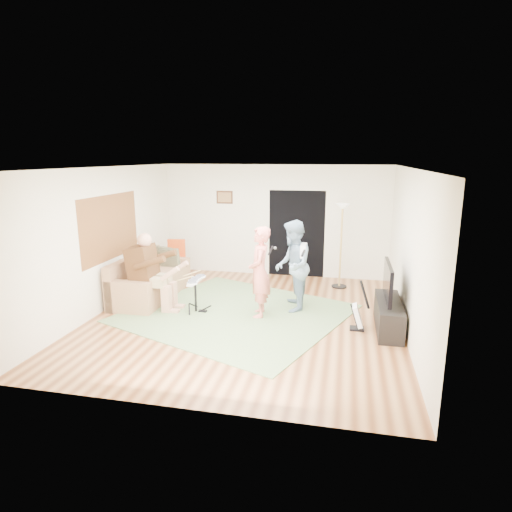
{
  "coord_description": "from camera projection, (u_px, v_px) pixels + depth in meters",
  "views": [
    {
      "loc": [
        1.73,
        -7.2,
        2.9
      ],
      "look_at": [
        0.12,
        0.3,
        1.1
      ],
      "focal_mm": 30.0,
      "sensor_mm": 36.0,
      "label": 1
    }
  ],
  "objects": [
    {
      "name": "area_rug",
      "position": [
        236.0,
        313.0,
        8.04
      ],
      "size": [
        4.67,
        4.53,
        0.02
      ],
      "primitive_type": "cube",
      "rotation": [
        0.0,
        0.0,
        -0.37
      ],
      "color": "#5E7C4B",
      "rests_on": "floor"
    },
    {
      "name": "ceiling",
      "position": [
        245.0,
        168.0,
        7.25
      ],
      "size": [
        6.0,
        6.0,
        0.0
      ],
      "primitive_type": "plane",
      "rotation": [
        3.14,
        0.0,
        0.0
      ],
      "color": "white",
      "rests_on": "walls"
    },
    {
      "name": "singer",
      "position": [
        260.0,
        272.0,
        7.76
      ],
      "size": [
        0.5,
        0.67,
        1.67
      ],
      "primitive_type": "imported",
      "rotation": [
        0.0,
        0.0,
        -1.4
      ],
      "color": "#E16F62",
      "rests_on": "floor"
    },
    {
      "name": "guitarist",
      "position": [
        293.0,
        266.0,
        8.07
      ],
      "size": [
        0.76,
        0.92,
        1.73
      ],
      "primitive_type": "imported",
      "rotation": [
        0.0,
        0.0,
        -1.44
      ],
      "color": "#728FA6",
      "rests_on": "floor"
    },
    {
      "name": "walls",
      "position": [
        246.0,
        245.0,
        7.56
      ],
      "size": [
        5.5,
        6.0,
        2.7
      ],
      "primitive_type": null,
      "color": "silver",
      "rests_on": "floor"
    },
    {
      "name": "sofa",
      "position": [
        148.0,
        283.0,
        8.96
      ],
      "size": [
        0.9,
        2.19,
        0.89
      ],
      "color": "#A57852",
      "rests_on": "floor"
    },
    {
      "name": "tv_cabinet",
      "position": [
        389.0,
        315.0,
        7.27
      ],
      "size": [
        0.4,
        1.4,
        0.5
      ],
      "primitive_type": "cube",
      "color": "black",
      "rests_on": "floor"
    },
    {
      "name": "microphone",
      "position": [
        271.0,
        251.0,
        7.62
      ],
      "size": [
        0.06,
        0.06,
        0.24
      ],
      "primitive_type": null,
      "color": "black",
      "rests_on": "singer"
    },
    {
      "name": "picture_frame",
      "position": [
        225.0,
        197.0,
        10.54
      ],
      "size": [
        0.42,
        0.03,
        0.32
      ],
      "primitive_type": "cube",
      "color": "#3F2314",
      "rests_on": "walls"
    },
    {
      "name": "guitar_spare",
      "position": [
        358.0,
        316.0,
        7.25
      ],
      "size": [
        0.32,
        0.28,
        0.88
      ],
      "color": "black",
      "rests_on": "floor"
    },
    {
      "name": "guitar_held",
      "position": [
        304.0,
        250.0,
        7.96
      ],
      "size": [
        0.12,
        0.6,
        0.26
      ],
      "primitive_type": null,
      "rotation": [
        0.0,
        0.0,
        0.01
      ],
      "color": "white",
      "rests_on": "guitarist"
    },
    {
      "name": "window_blinds",
      "position": [
        110.0,
        227.0,
        8.26
      ],
      "size": [
        0.0,
        2.05,
        2.05
      ],
      "primitive_type": "plane",
      "rotation": [
        1.57,
        0.0,
        1.57
      ],
      "color": "brown",
      "rests_on": "walls"
    },
    {
      "name": "floor",
      "position": [
        246.0,
        317.0,
        7.87
      ],
      "size": [
        6.0,
        6.0,
        0.0
      ],
      "primitive_type": "plane",
      "color": "brown",
      "rests_on": "ground"
    },
    {
      "name": "drum_kit",
      "position": [
        196.0,
        297.0,
        8.07
      ],
      "size": [
        0.36,
        0.65,
        0.67
      ],
      "color": "black",
      "rests_on": "floor"
    },
    {
      "name": "torchiere_lamp",
      "position": [
        342.0,
        231.0,
        9.39
      ],
      "size": [
        0.34,
        0.34,
        1.88
      ],
      "color": "black",
      "rests_on": "floor"
    },
    {
      "name": "dining_chair",
      "position": [
        176.0,
        268.0,
        9.94
      ],
      "size": [
        0.49,
        0.51,
        1.0
      ],
      "rotation": [
        0.0,
        0.0,
        0.16
      ],
      "color": "tan",
      "rests_on": "floor"
    },
    {
      "name": "television",
      "position": [
        388.0,
        281.0,
        7.14
      ],
      "size": [
        0.06,
        1.13,
        0.6
      ],
      "primitive_type": "cube",
      "color": "black",
      "rests_on": "tv_cabinet"
    },
    {
      "name": "doorway",
      "position": [
        297.0,
        234.0,
        10.36
      ],
      "size": [
        2.1,
        0.0,
        2.1
      ],
      "primitive_type": "plane",
      "rotation": [
        1.57,
        0.0,
        0.0
      ],
      "color": "black",
      "rests_on": "walls"
    },
    {
      "name": "drummer",
      "position": [
        153.0,
        280.0,
        8.18
      ],
      "size": [
        0.97,
        0.54,
        1.49
      ],
      "color": "#4E2E16",
      "rests_on": "sofa"
    }
  ]
}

